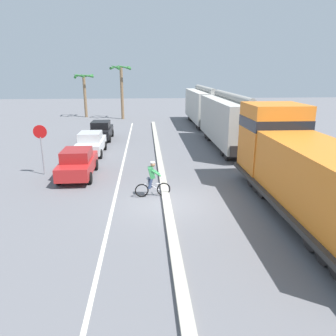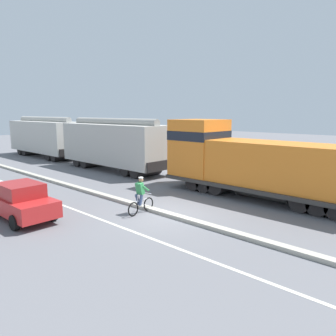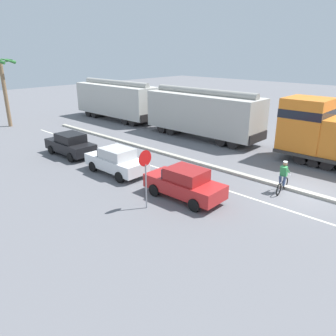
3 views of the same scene
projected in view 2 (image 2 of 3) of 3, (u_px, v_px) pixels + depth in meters
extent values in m
plane|color=slate|center=(164.00, 214.00, 15.03)|extent=(120.00, 120.00, 0.00)
cube|color=#B2AD9E|center=(90.00, 191.00, 19.07)|extent=(0.36, 36.00, 0.16)
cube|color=silver|center=(51.00, 201.00, 17.36)|extent=(0.14, 36.00, 0.01)
cube|color=orange|center=(275.00, 166.00, 16.99)|extent=(2.70, 9.86, 2.40)
cube|color=orange|center=(199.00, 148.00, 20.27)|extent=(2.80, 2.80, 3.50)
cube|color=black|center=(199.00, 135.00, 20.14)|extent=(2.83, 2.83, 0.56)
cube|color=#383533|center=(263.00, 186.00, 17.60)|extent=(3.10, 11.60, 0.20)
cylinder|color=#4C4947|center=(263.00, 189.00, 17.63)|extent=(1.10, 3.00, 1.10)
cylinder|color=black|center=(204.00, 180.00, 20.33)|extent=(2.40, 1.00, 1.00)
cylinder|color=black|center=(214.00, 181.00, 19.79)|extent=(2.40, 1.00, 1.00)
cylinder|color=black|center=(226.00, 183.00, 19.25)|extent=(2.40, 1.00, 1.00)
cylinder|color=black|center=(308.00, 198.00, 16.02)|extent=(2.40, 1.00, 1.00)
cylinder|color=black|center=(326.00, 201.00, 15.48)|extent=(2.40, 1.00, 1.00)
cube|color=#B3B0A8|center=(114.00, 144.00, 26.12)|extent=(2.90, 10.40, 3.10)
cylinder|color=#98968F|center=(113.00, 122.00, 25.83)|extent=(0.60, 9.88, 0.60)
cube|color=black|center=(79.00, 153.00, 29.87)|extent=(2.61, 0.10, 0.70)
cube|color=black|center=(161.00, 166.00, 22.79)|extent=(2.61, 0.10, 0.70)
cylinder|color=black|center=(88.00, 160.00, 28.96)|extent=(2.46, 0.90, 0.90)
cylinder|color=black|center=(95.00, 161.00, 28.22)|extent=(2.46, 0.90, 0.90)
cylinder|color=black|center=(136.00, 169.00, 24.61)|extent=(2.46, 0.90, 0.90)
cylinder|color=black|center=(146.00, 170.00, 23.87)|extent=(2.46, 0.90, 0.90)
cube|color=beige|center=(45.00, 136.00, 33.95)|extent=(2.90, 10.40, 3.10)
cylinder|color=#A09E97|center=(44.00, 120.00, 33.66)|extent=(0.60, 9.88, 0.60)
cube|color=black|center=(24.00, 145.00, 37.69)|extent=(2.61, 0.10, 0.70)
cube|color=black|center=(72.00, 152.00, 30.61)|extent=(2.61, 0.10, 0.70)
cylinder|color=black|center=(30.00, 150.00, 36.78)|extent=(2.46, 0.90, 0.90)
cylinder|color=black|center=(34.00, 151.00, 36.04)|extent=(2.46, 0.90, 0.90)
cylinder|color=black|center=(59.00, 155.00, 32.43)|extent=(2.46, 0.90, 0.90)
cylinder|color=black|center=(64.00, 156.00, 31.69)|extent=(2.46, 0.90, 0.90)
cube|color=red|center=(20.00, 204.00, 14.36)|extent=(1.76, 4.22, 0.70)
cube|color=maroon|center=(20.00, 190.00, 14.15)|extent=(1.53, 1.92, 0.60)
cube|color=#1E232D|center=(11.00, 188.00, 14.82)|extent=(1.43, 0.14, 0.51)
cylinder|color=black|center=(26.00, 202.00, 15.87)|extent=(0.23, 0.64, 0.64)
cylinder|color=black|center=(15.00, 223.00, 12.97)|extent=(0.23, 0.64, 0.64)
cylinder|color=black|center=(53.00, 213.00, 14.14)|extent=(0.23, 0.64, 0.64)
cylinder|color=black|center=(2.00, 193.00, 17.65)|extent=(0.22, 0.64, 0.64)
torus|color=black|center=(148.00, 204.00, 15.54)|extent=(0.66, 0.12, 0.66)
torus|color=black|center=(133.00, 209.00, 14.72)|extent=(0.66, 0.12, 0.66)
cylinder|color=silver|center=(141.00, 200.00, 15.08)|extent=(0.79, 0.13, 0.05)
cylinder|color=silver|center=(142.00, 204.00, 15.19)|extent=(0.48, 0.10, 0.36)
cylinder|color=silver|center=(138.00, 198.00, 14.88)|extent=(0.04, 0.04, 0.30)
cylinder|color=silver|center=(147.00, 193.00, 15.39)|extent=(0.08, 0.48, 0.04)
cylinder|color=#38476B|center=(138.00, 199.00, 15.04)|extent=(0.31, 0.17, 0.52)
cylinder|color=#38476B|center=(141.00, 200.00, 14.92)|extent=(0.28, 0.17, 0.52)
cube|color=#338C4C|center=(140.00, 188.00, 14.95)|extent=(0.36, 0.37, 0.57)
sphere|color=#9E7051|center=(141.00, 180.00, 14.94)|extent=(0.22, 0.22, 0.22)
cylinder|color=white|center=(141.00, 178.00, 14.92)|extent=(0.22, 0.22, 0.05)
cylinder|color=#338C4C|center=(140.00, 187.00, 15.20)|extent=(0.47, 0.13, 0.36)
cylinder|color=#338C4C|center=(146.00, 188.00, 15.01)|extent=(0.47, 0.13, 0.36)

